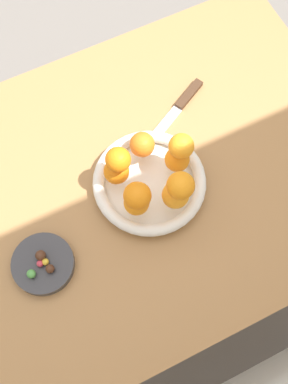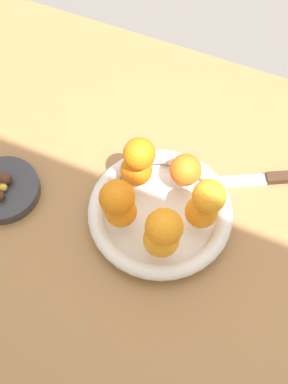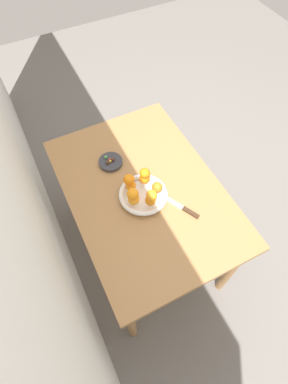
% 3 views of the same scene
% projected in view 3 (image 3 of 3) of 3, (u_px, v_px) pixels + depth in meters
% --- Properties ---
extents(ground_plane, '(6.00, 6.00, 0.00)m').
position_uv_depth(ground_plane, '(144.00, 245.00, 2.18)').
color(ground_plane, slate).
extents(wall_back, '(4.00, 0.05, 2.50)m').
position_uv_depth(wall_back, '(3.00, 166.00, 1.00)').
color(wall_back, silver).
rests_on(wall_back, ground_plane).
extents(dining_table, '(1.10, 0.76, 0.74)m').
position_uv_depth(dining_table, '(144.00, 198.00, 1.63)').
color(dining_table, '#9E7042').
rests_on(dining_table, ground_plane).
extents(fruit_bowl, '(0.25, 0.25, 0.04)m').
position_uv_depth(fruit_bowl, '(143.00, 195.00, 1.51)').
color(fruit_bowl, white).
rests_on(fruit_bowl, dining_table).
extents(candy_dish, '(0.13, 0.13, 0.02)m').
position_uv_depth(candy_dish, '(111.00, 162.00, 1.64)').
color(candy_dish, '#333338').
rests_on(candy_dish, dining_table).
extents(orange_0, '(0.05, 0.05, 0.05)m').
position_uv_depth(orange_0, '(144.00, 178.00, 1.51)').
color(orange_0, orange).
rests_on(orange_0, fruit_bowl).
extents(orange_1, '(0.05, 0.05, 0.05)m').
position_uv_depth(orange_1, '(131.00, 186.00, 1.49)').
color(orange_1, orange).
rests_on(orange_1, fruit_bowl).
extents(orange_2, '(0.06, 0.06, 0.06)m').
position_uv_depth(orange_2, '(134.00, 199.00, 1.44)').
color(orange_2, orange).
rests_on(orange_2, fruit_bowl).
extents(orange_3, '(0.05, 0.05, 0.05)m').
position_uv_depth(orange_3, '(150.00, 200.00, 1.44)').
color(orange_3, orange).
rests_on(orange_3, fruit_bowl).
extents(orange_4, '(0.06, 0.06, 0.06)m').
position_uv_depth(orange_4, '(157.00, 187.00, 1.48)').
color(orange_4, orange).
rests_on(orange_4, fruit_bowl).
extents(orange_5, '(0.05, 0.05, 0.05)m').
position_uv_depth(orange_5, '(152.00, 195.00, 1.39)').
color(orange_5, orange).
rests_on(orange_5, orange_3).
extents(orange_6, '(0.05, 0.05, 0.05)m').
position_uv_depth(orange_6, '(145.00, 173.00, 1.46)').
color(orange_6, orange).
rests_on(orange_6, orange_0).
extents(orange_7, '(0.06, 0.06, 0.06)m').
position_uv_depth(orange_7, '(129.00, 180.00, 1.44)').
color(orange_7, orange).
rests_on(orange_7, orange_1).
extents(orange_8, '(0.06, 0.06, 0.06)m').
position_uv_depth(orange_8, '(133.00, 194.00, 1.39)').
color(orange_8, orange).
rests_on(orange_8, orange_2).
extents(candy_ball_0, '(0.01, 0.01, 0.01)m').
position_uv_depth(candy_ball_0, '(110.00, 160.00, 1.62)').
color(candy_ball_0, '#C6384C').
rests_on(candy_ball_0, candy_dish).
extents(candy_ball_1, '(0.01, 0.01, 0.01)m').
position_uv_depth(candy_ball_1, '(110.00, 161.00, 1.62)').
color(candy_ball_1, gold).
rests_on(candy_ball_1, candy_dish).
extents(candy_ball_2, '(0.02, 0.02, 0.02)m').
position_uv_depth(candy_ball_2, '(106.00, 157.00, 1.63)').
color(candy_ball_2, '#4C9947').
rests_on(candy_ball_2, candy_dish).
extents(candy_ball_3, '(0.02, 0.02, 0.02)m').
position_uv_depth(candy_ball_3, '(107.00, 163.00, 1.61)').
color(candy_ball_3, '#472819').
rests_on(candy_ball_3, candy_dish).
extents(candy_ball_4, '(0.02, 0.02, 0.02)m').
position_uv_depth(candy_ball_4, '(113.00, 159.00, 1.62)').
color(candy_ball_4, '#472819').
rests_on(candy_ball_4, candy_dish).
extents(knife, '(0.24, 0.14, 0.01)m').
position_uv_depth(knife, '(180.00, 206.00, 1.49)').
color(knife, '#3F2819').
rests_on(knife, dining_table).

